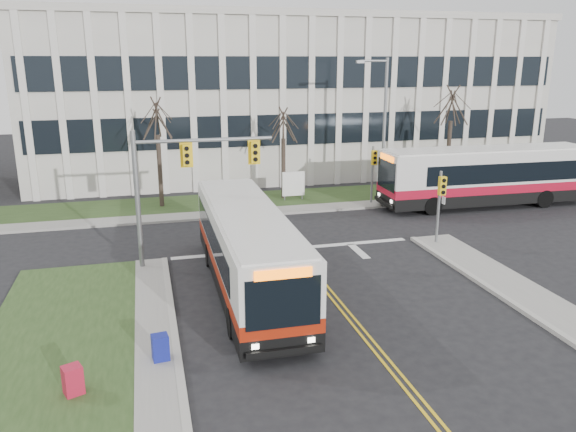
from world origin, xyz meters
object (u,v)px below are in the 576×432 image
Objects in this scene: bus_cross at (486,178)px; newspaper_box_red at (73,382)px; newspaper_box_blue at (161,349)px; streetlight at (382,122)px; bus_main at (247,251)px; directory_sign at (293,184)px.

bus_cross reaches higher than newspaper_box_red.
newspaper_box_blue is at bearing -53.63° from bus_cross.
bus_cross is at bearing -24.47° from streetlight.
newspaper_box_blue is at bearing -125.67° from bus_main.
directory_sign is (-5.53, 1.30, -4.02)m from streetlight.
bus_cross is (6.10, -2.78, -3.37)m from streetlight.
bus_main is at bearing -59.41° from bus_cross.
bus_main is 8.82m from newspaper_box_red.
bus_cross is 14.37× the size of newspaper_box_red.
streetlight is 17.13m from bus_main.
newspaper_box_red is at bearing -133.68° from bus_main.
newspaper_box_blue is (-9.30, -18.84, -0.70)m from directory_sign.
directory_sign is 23.26m from newspaper_box_red.
streetlight is 23.45m from newspaper_box_blue.
newspaper_box_red is (-6.09, -6.28, -1.17)m from bus_main.
streetlight is at bearing -13.23° from directory_sign.
streetlight reaches higher than directory_sign.
directory_sign reaches higher than newspaper_box_red.
newspaper_box_red is (-23.35, -16.01, -1.35)m from bus_cross.
streetlight is 9.68× the size of newspaper_box_red.
bus_main reaches higher than newspaper_box_red.
streetlight is 6.96m from directory_sign.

